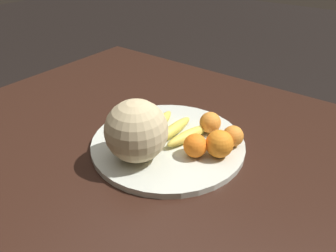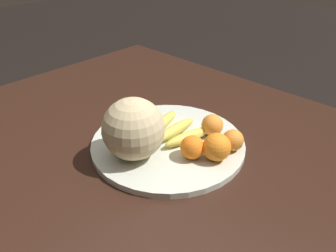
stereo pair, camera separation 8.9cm
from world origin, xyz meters
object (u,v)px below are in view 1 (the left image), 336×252
fruit_bowl (168,143)px  orange_front_left (210,123)px  banana_bunch (173,129)px  orange_back_left (233,136)px  orange_front_right (195,146)px  orange_mid_center (219,144)px  melon (136,131)px  produce_tag (197,139)px  kitchen_table (157,155)px

fruit_bowl → orange_front_left: bearing=57.9°
banana_bunch → orange_back_left: orange_back_left is taller
orange_front_right → orange_mid_center: orange_mid_center is taller
fruit_bowl → melon: melon is taller
produce_tag → fruit_bowl: bearing=-89.6°
orange_front_right → fruit_bowl: bearing=172.6°
melon → produce_tag: (0.08, 0.17, -0.08)m
fruit_bowl → orange_front_right: 0.11m
kitchen_table → orange_mid_center: (0.22, -0.01, 0.14)m
kitchen_table → fruit_bowl: (0.07, -0.04, 0.10)m
kitchen_table → produce_tag: (0.13, 0.02, 0.11)m
kitchen_table → fruit_bowl: size_ratio=3.18×
orange_front_right → orange_back_left: bearing=61.7°
orange_front_left → kitchen_table: bearing=-151.1°
orange_mid_center → orange_back_left: bearing=84.6°
fruit_bowl → orange_front_left: 0.14m
melon → orange_mid_center: size_ratio=2.21×
melon → orange_front_left: (0.09, 0.23, -0.05)m
kitchen_table → melon: size_ratio=8.47×
melon → orange_mid_center: (0.17, 0.14, -0.05)m
kitchen_table → melon: 0.25m
fruit_bowl → orange_mid_center: size_ratio=5.89×
fruit_bowl → banana_bunch: bearing=101.6°
orange_front_right → orange_back_left: size_ratio=1.08×
orange_back_left → produce_tag: (-0.10, -0.04, -0.03)m
orange_back_left → orange_front_right: bearing=-118.3°
orange_mid_center → banana_bunch: bearing=176.1°
produce_tag → orange_front_right: bearing=-13.3°
orange_front_left → orange_back_left: orange_front_left is taller
fruit_bowl → melon: 0.15m
melon → banana_bunch: size_ratio=0.93×
melon → orange_back_left: 0.28m
produce_tag → orange_mid_center: bearing=28.8°
orange_front_right → produce_tag: orange_front_right is taller
orange_mid_center → orange_back_left: (0.01, 0.07, -0.01)m
orange_back_left → banana_bunch: bearing=-161.4°
kitchen_table → orange_front_left: size_ratio=21.92×
melon → orange_front_left: size_ratio=2.59×
orange_front_right → orange_back_left: (0.06, 0.11, -0.00)m
kitchen_table → melon: (0.05, -0.15, 0.19)m
orange_front_right → banana_bunch: bearing=155.3°
banana_bunch → orange_mid_center: orange_mid_center is taller
orange_front_left → orange_back_left: bearing=-13.8°
banana_bunch → orange_front_left: bearing=-46.6°
kitchen_table → produce_tag: produce_tag is taller
banana_bunch → orange_front_right: 0.12m
fruit_bowl → orange_mid_center: (0.15, 0.03, 0.05)m
orange_front_left → orange_mid_center: (0.08, -0.09, 0.01)m
orange_front_left → fruit_bowl: bearing=-122.1°
fruit_bowl → kitchen_table: bearing=153.2°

